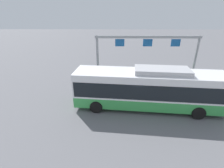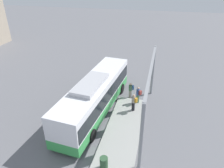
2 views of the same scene
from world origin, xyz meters
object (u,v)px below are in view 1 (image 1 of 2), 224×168
(person_boarding, at_px, (110,84))
(trash_bin, at_px, (207,88))
(person_waiting_near, at_px, (120,79))
(person_waiting_mid, at_px, (134,80))
(bus_main, at_px, (149,88))

(person_boarding, distance_m, trash_bin, 9.24)
(person_waiting_near, bearing_deg, trash_bin, 115.41)
(person_waiting_near, distance_m, trash_bin, 8.35)
(person_boarding, height_order, person_waiting_near, person_waiting_near)
(person_waiting_mid, distance_m, trash_bin, 6.92)
(person_boarding, relative_size, trash_bin, 1.86)
(person_waiting_near, height_order, person_waiting_mid, same)
(person_waiting_mid, bearing_deg, bus_main, 35.83)
(bus_main, xyz_separation_m, trash_bin, (-6.13, -2.46, -1.20))
(trash_bin, bearing_deg, person_waiting_mid, -7.26)
(person_boarding, bearing_deg, person_waiting_near, 118.67)
(person_boarding, relative_size, person_waiting_mid, 1.00)
(person_waiting_mid, bearing_deg, person_boarding, -50.81)
(person_waiting_mid, height_order, trash_bin, person_waiting_mid)
(trash_bin, bearing_deg, person_boarding, -1.29)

